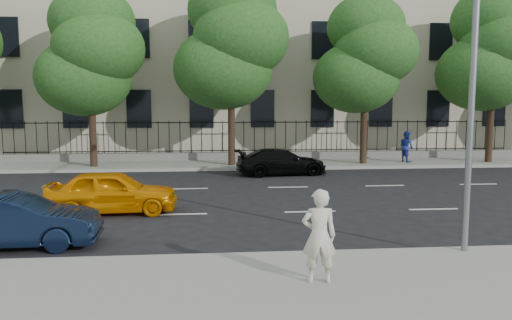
% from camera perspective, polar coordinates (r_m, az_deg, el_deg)
% --- Properties ---
extents(ground, '(120.00, 120.00, 0.00)m').
position_cam_1_polar(ground, '(13.36, 8.30, -8.21)').
color(ground, black).
rests_on(ground, ground).
extents(near_sidewalk, '(60.00, 4.00, 0.15)m').
position_cam_1_polar(near_sidewalk, '(9.68, 13.96, -13.74)').
color(near_sidewalk, gray).
rests_on(near_sidewalk, ground).
extents(far_sidewalk, '(60.00, 4.00, 0.15)m').
position_cam_1_polar(far_sidewalk, '(26.94, 1.39, -0.44)').
color(far_sidewalk, gray).
rests_on(far_sidewalk, ground).
extents(lane_markings, '(49.60, 4.62, 0.01)m').
position_cam_1_polar(lane_markings, '(17.90, 4.77, -4.33)').
color(lane_markings, silver).
rests_on(lane_markings, ground).
extents(masonry_building, '(34.60, 12.11, 18.50)m').
position_cam_1_polar(masonry_building, '(36.07, -0.24, 15.63)').
color(masonry_building, '#B7AA91').
rests_on(masonry_building, ground).
extents(iron_fence, '(30.00, 0.50, 2.20)m').
position_cam_1_polar(iron_fence, '(28.55, 1.01, 1.12)').
color(iron_fence, slate).
rests_on(iron_fence, far_sidewalk).
extents(street_light, '(0.25, 3.32, 8.05)m').
position_cam_1_polar(street_light, '(12.25, 22.58, 14.30)').
color(street_light, slate).
rests_on(street_light, near_sidewalk).
extents(tree_b, '(5.53, 5.12, 8.97)m').
position_cam_1_polar(tree_b, '(26.69, -18.31, 11.57)').
color(tree_b, '#382619').
rests_on(tree_b, far_sidewalk).
extents(tree_c, '(5.89, 5.50, 9.80)m').
position_cam_1_polar(tree_c, '(26.11, -2.80, 13.27)').
color(tree_c, '#382619').
rests_on(tree_c, far_sidewalk).
extents(tree_d, '(5.34, 4.94, 8.84)m').
position_cam_1_polar(tree_d, '(27.25, 12.39, 11.63)').
color(tree_d, '#382619').
rests_on(tree_d, far_sidewalk).
extents(tree_e, '(5.71, 5.31, 9.46)m').
position_cam_1_polar(tree_e, '(30.11, 25.48, 11.35)').
color(tree_e, '#382619').
rests_on(tree_e, far_sidewalk).
extents(yellow_taxi, '(3.99, 1.71, 1.34)m').
position_cam_1_polar(yellow_taxi, '(15.97, -16.13, -3.49)').
color(yellow_taxi, orange).
rests_on(yellow_taxi, ground).
extents(navy_sedan, '(3.94, 1.53, 1.28)m').
position_cam_1_polar(navy_sedan, '(13.05, -25.99, -6.29)').
color(navy_sedan, black).
rests_on(navy_sedan, ground).
extents(black_sedan, '(4.43, 2.25, 1.23)m').
position_cam_1_polar(black_sedan, '(23.38, 2.92, -0.20)').
color(black_sedan, black).
rests_on(black_sedan, ground).
extents(woman_near, '(0.65, 0.45, 1.73)m').
position_cam_1_polar(woman_near, '(9.16, 7.21, -8.60)').
color(woman_near, beige).
rests_on(woman_near, near_sidewalk).
extents(pedestrian_far, '(0.86, 0.97, 1.67)m').
position_cam_1_polar(pedestrian_far, '(28.33, 16.80, 1.48)').
color(pedestrian_far, navy).
rests_on(pedestrian_far, far_sidewalk).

